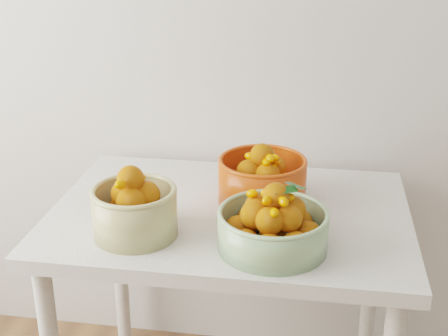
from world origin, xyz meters
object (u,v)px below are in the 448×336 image
Objects in this scene: table at (230,240)px; bowl_orange at (262,180)px; bowl_green at (273,226)px; bowl_cream at (134,209)px.

bowl_orange is (0.08, 0.06, 0.17)m from table.
bowl_green reaches higher than table.
bowl_cream is (-0.22, -0.18, 0.17)m from table.
bowl_orange is at bearing 38.34° from bowl_cream.
bowl_cream is 0.39m from bowl_orange.
bowl_green is at bearing -54.96° from table.
bowl_orange reaches higher than bowl_green.
bowl_green is at bearing -78.22° from bowl_orange.
bowl_cream reaches higher than table.
bowl_cream is 0.73× the size of bowl_green.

